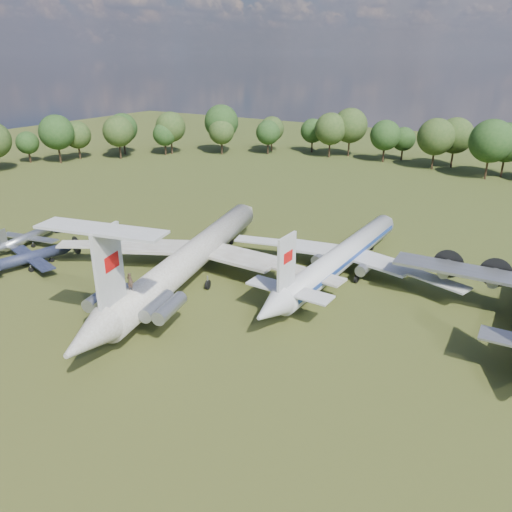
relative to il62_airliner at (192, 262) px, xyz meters
The scene contains 6 objects.
ground 5.06m from the il62_airliner, 118.34° to the left, with size 300.00×300.00×0.00m, color #223D14.
il62_airliner is the anchor object (origin of this frame).
tu104_jet 20.06m from the il62_airliner, 35.60° to the left, with size 33.03×44.04×4.40m, color silver, non-canonical shape.
small_prop_west 23.91m from the il62_airliner, 157.28° to the right, with size 11.84×16.14×2.37m, color #151D30, non-canonical shape.
small_prop_northwest 30.24m from the il62_airliner, behind, with size 10.32×14.07×2.06m, color #9EA0A6, non-canonical shape.
person_on_il62 14.92m from the il62_airliner, 76.81° to the right, with size 0.71×0.46×1.94m, color #8D6447.
Camera 1 is at (41.31, -50.80, 28.14)m, focal length 35.00 mm.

